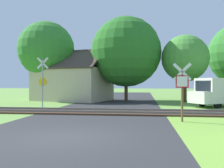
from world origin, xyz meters
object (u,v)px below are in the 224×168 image
Objects in this scene: house at (73,83)px; tree_center at (126,52)px; stop_sign_near at (182,87)px; mail_truck at (222,91)px; crossing_sign_far at (43,80)px; tree_right at (185,58)px; tree_left at (46,50)px.

tree_center is at bearing 10.55° from house.
mail_truck is (4.26, 8.22, -0.44)m from stop_sign_near.
crossing_sign_far is 0.57× the size of tree_right.
tree_center is 10.16m from mail_truck.
mail_truck is (2.06, -4.70, -3.06)m from tree_right.
tree_right reaches higher than crossing_sign_far.
crossing_sign_far is 0.44× the size of tree_center.
tree_right is at bearing -4.23° from tree_center.
stop_sign_near is 0.55× the size of mail_truck.
crossing_sign_far is 8.56m from house.
stop_sign_near is at bearing -39.47° from house.
crossing_sign_far is 0.73× the size of mail_truck.
crossing_sign_far reaches higher than mail_truck.
stop_sign_near is at bearing -99.68° from tree_right.
mail_truck is (13.69, -5.74, -0.63)m from house.
stop_sign_near is at bearing -48.07° from tree_left.
house reaches higher than mail_truck.
tree_right is at bearing -3.09° from tree_left.
house is 1.04× the size of tree_center.
house is at bearing 174.90° from tree_right.
tree_center is at bearing -64.32° from stop_sign_near.
mail_truck is (16.58, -5.49, -4.27)m from tree_left.
tree_left is 1.65× the size of mail_truck.
house is 6.66m from tree_center.
house reaches higher than crossing_sign_far.
tree_center is at bearing 175.77° from tree_right.
crossing_sign_far is 9.47m from tree_left.
tree_left is at bearing 105.17° from crossing_sign_far.
tree_center is 1.68× the size of mail_truck.
tree_center is (-3.61, 13.36, 3.40)m from stop_sign_near.
tree_left is at bearing -158.43° from house.
crossing_sign_far is 10.18m from tree_center.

